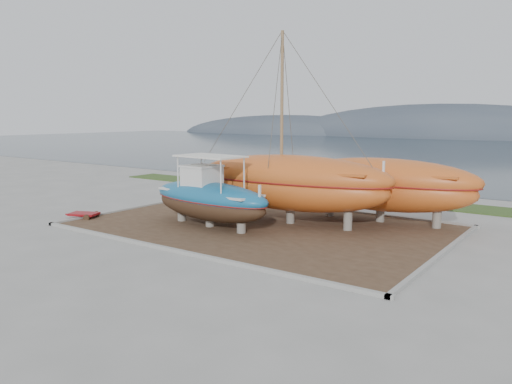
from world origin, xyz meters
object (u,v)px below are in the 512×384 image
Objects in this scene: blue_caique at (209,191)px; orange_bare_hull at (381,191)px; white_dinghy at (217,199)px; red_trailer at (84,216)px; orange_sailboat at (291,129)px.

orange_bare_hull is (6.64, 6.20, -0.16)m from blue_caique.
blue_caique reaches higher than white_dinghy.
blue_caique reaches higher than red_trailer.
blue_caique is 0.69× the size of orange_sailboat.
white_dinghy is 7.31m from orange_sailboat.
orange_sailboat reaches higher than orange_bare_hull.
orange_sailboat is at bearing 51.30° from blue_caique.
blue_caique is at bearing -30.97° from white_dinghy.
white_dinghy is at bearing 166.16° from orange_sailboat.
blue_caique is 0.75× the size of orange_bare_hull.
orange_sailboat is at bearing 14.29° from white_dinghy.
orange_sailboat is 5.85m from orange_bare_hull.
blue_caique reaches higher than orange_bare_hull.
orange_sailboat is 4.82× the size of red_trailer.
orange_sailboat is 1.09× the size of orange_bare_hull.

